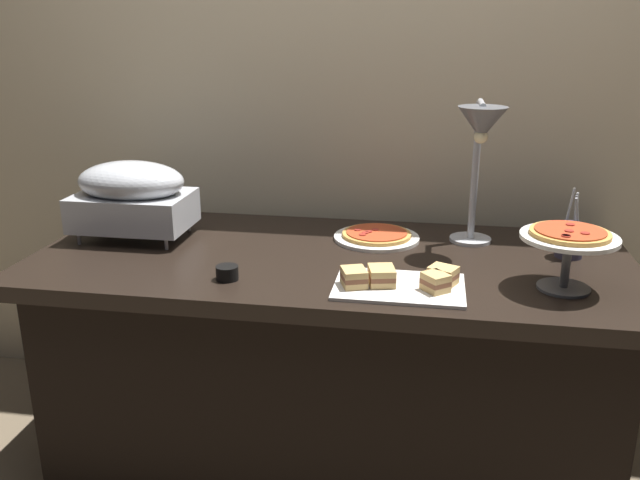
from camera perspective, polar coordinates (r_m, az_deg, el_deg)
ground_plane at (r=2.49m, az=0.83°, el=-18.08°), size 8.00×8.00×0.00m
back_wall at (r=2.52m, az=2.76°, el=11.97°), size 4.40×0.04×2.40m
buffet_table at (r=2.28m, az=0.87°, el=-10.24°), size 1.90×0.84×0.76m
chafing_dish at (r=2.35m, az=-15.79°, el=3.69°), size 0.39×0.26×0.27m
heat_lamp at (r=2.13m, az=13.56°, el=8.45°), size 0.15×0.29×0.48m
pizza_plate_front at (r=2.29m, az=4.87°, el=0.34°), size 0.29×0.29×0.03m
pizza_plate_center at (r=1.94m, az=20.56°, el=-0.14°), size 0.26×0.26×0.18m
sandwich_platter at (r=1.87m, az=6.85°, el=-3.59°), size 0.36×0.24×0.06m
sauce_cup_near at (r=1.94m, az=-7.96°, el=-2.76°), size 0.07×0.07×0.04m
sauce_cup_far at (r=2.41m, az=20.29°, el=0.25°), size 0.07×0.07×0.03m
utensil_holder at (r=2.24m, az=20.64°, el=0.06°), size 0.08×0.08×0.23m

